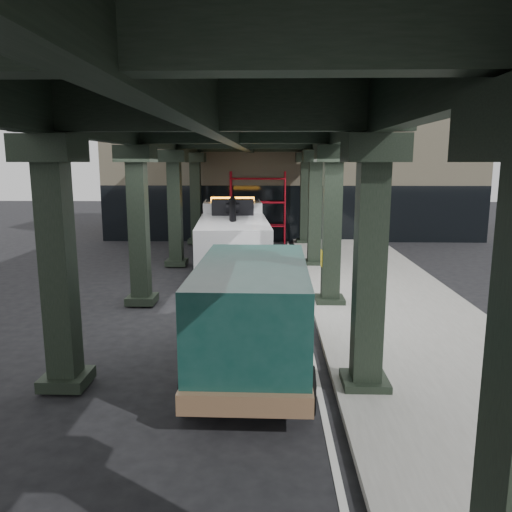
# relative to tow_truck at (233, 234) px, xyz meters

# --- Properties ---
(ground) EXTENTS (90.00, 90.00, 0.00)m
(ground) POSITION_rel_tow_truck_xyz_m (0.88, -7.58, -1.50)
(ground) COLOR black
(ground) RESTS_ON ground
(sidewalk) EXTENTS (5.00, 40.00, 0.15)m
(sidewalk) POSITION_rel_tow_truck_xyz_m (5.38, -5.58, -1.42)
(sidewalk) COLOR gray
(sidewalk) RESTS_ON ground
(lane_stripe) EXTENTS (0.12, 38.00, 0.01)m
(lane_stripe) POSITION_rel_tow_truck_xyz_m (2.58, -5.58, -1.49)
(lane_stripe) COLOR silver
(lane_stripe) RESTS_ON ground
(viaduct) EXTENTS (7.40, 32.00, 6.40)m
(viaduct) POSITION_rel_tow_truck_xyz_m (0.48, -5.58, 3.96)
(viaduct) COLOR black
(viaduct) RESTS_ON ground
(building) EXTENTS (22.00, 10.00, 8.00)m
(building) POSITION_rel_tow_truck_xyz_m (2.88, 12.42, 2.50)
(building) COLOR #C6B793
(building) RESTS_ON ground
(scaffolding) EXTENTS (3.08, 0.88, 4.00)m
(scaffolding) POSITION_rel_tow_truck_xyz_m (0.88, 7.07, 0.61)
(scaffolding) COLOR red
(scaffolding) RESTS_ON ground
(tow_truck) EXTENTS (3.35, 9.55, 3.08)m
(tow_truck) POSITION_rel_tow_truck_xyz_m (0.00, 0.00, 0.00)
(tow_truck) COLOR black
(tow_truck) RESTS_ON ground
(towed_van) EXTENTS (2.52, 6.09, 2.46)m
(towed_van) POSITION_rel_tow_truck_xyz_m (1.23, -10.55, -0.18)
(towed_van) COLOR #0F3832
(towed_van) RESTS_ON ground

